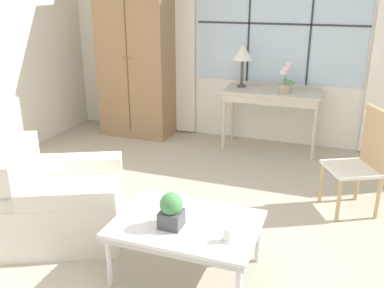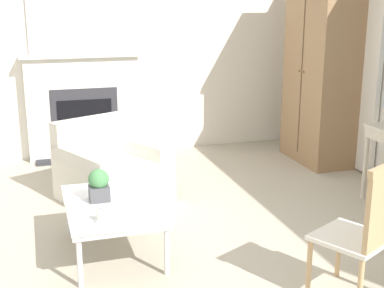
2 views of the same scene
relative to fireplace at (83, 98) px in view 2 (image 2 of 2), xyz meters
The scene contains 9 objects.
ground_plane 3.01m from the fireplace, ahead, with size 14.00×14.00×0.00m, color #B2A893.
wall_left 0.95m from the fireplace, 99.72° to the left, with size 0.06×7.20×2.80m, color white.
fireplace is the anchor object (origin of this frame).
armoire 2.98m from the fireplace, 70.13° to the left, with size 1.07×0.60×2.34m.
armchair_upholstered 1.70m from the fireplace, ahead, with size 1.19×1.18×0.80m.
side_chair_wooden 4.26m from the fireplace, 19.16° to the left, with size 0.59×0.59×0.99m.
coffee_table 2.84m from the fireplace, ahead, with size 1.04×0.73×0.43m.
potted_plant_small 2.75m from the fireplace, ahead, with size 0.16×0.16×0.26m.
pillar_candle 3.18m from the fireplace, ahead, with size 0.08×0.08×0.11m.
Camera 2 is at (3.85, -0.73, 1.97)m, focal length 50.00 mm.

